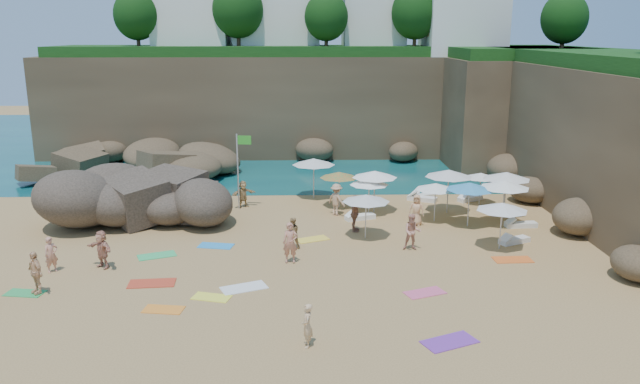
{
  "coord_description": "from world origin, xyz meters",
  "views": [
    {
      "loc": [
        1.22,
        -27.59,
        9.84
      ],
      "look_at": [
        2.0,
        3.0,
        2.0
      ],
      "focal_mm": 35.0,
      "sensor_mm": 36.0,
      "label": 1
    }
  ],
  "objects_px": {
    "parasol_1": "(369,182)",
    "person_stand_1": "(292,233)",
    "rock_outcrop": "(154,216)",
    "person_stand_3": "(355,213)",
    "parasol_0": "(314,162)",
    "person_stand_0": "(51,255)",
    "flag_pole": "(240,161)",
    "lounger_0": "(422,196)",
    "parasol_2": "(436,186)",
    "person_stand_6": "(307,326)",
    "person_stand_2": "(336,200)",
    "person_stand_4": "(416,210)",
    "person_stand_5": "(243,194)"
  },
  "relations": [
    {
      "from": "parasol_0",
      "to": "person_stand_2",
      "type": "height_order",
      "value": "parasol_0"
    },
    {
      "from": "person_stand_1",
      "to": "person_stand_2",
      "type": "distance_m",
      "value": 5.94
    },
    {
      "from": "flag_pole",
      "to": "lounger_0",
      "type": "bearing_deg",
      "value": 10.8
    },
    {
      "from": "person_stand_2",
      "to": "person_stand_3",
      "type": "distance_m",
      "value": 3.02
    },
    {
      "from": "parasol_1",
      "to": "person_stand_1",
      "type": "height_order",
      "value": "parasol_1"
    },
    {
      "from": "flag_pole",
      "to": "person_stand_0",
      "type": "height_order",
      "value": "flag_pole"
    },
    {
      "from": "person_stand_2",
      "to": "person_stand_6",
      "type": "xyz_separation_m",
      "value": [
        -1.7,
        -14.9,
        -0.16
      ]
    },
    {
      "from": "parasol_2",
      "to": "lounger_0",
      "type": "relative_size",
      "value": 1.4
    },
    {
      "from": "rock_outcrop",
      "to": "person_stand_3",
      "type": "distance_m",
      "value": 11.26
    },
    {
      "from": "person_stand_2",
      "to": "person_stand_3",
      "type": "height_order",
      "value": "person_stand_3"
    },
    {
      "from": "parasol_0",
      "to": "person_stand_0",
      "type": "relative_size",
      "value": 1.69
    },
    {
      "from": "rock_outcrop",
      "to": "person_stand_3",
      "type": "xyz_separation_m",
      "value": [
        10.84,
        -2.91,
        0.95
      ]
    },
    {
      "from": "person_stand_3",
      "to": "parasol_2",
      "type": "bearing_deg",
      "value": -60.46
    },
    {
      "from": "person_stand_3",
      "to": "person_stand_6",
      "type": "distance_m",
      "value": 12.24
    },
    {
      "from": "person_stand_0",
      "to": "parasol_0",
      "type": "bearing_deg",
      "value": 3.11
    },
    {
      "from": "person_stand_0",
      "to": "person_stand_6",
      "type": "relative_size",
      "value": 1.05
    },
    {
      "from": "parasol_1",
      "to": "person_stand_6",
      "type": "height_order",
      "value": "parasol_1"
    },
    {
      "from": "lounger_0",
      "to": "person_stand_6",
      "type": "xyz_separation_m",
      "value": [
        -7.12,
        -18.41,
        0.61
      ]
    },
    {
      "from": "parasol_1",
      "to": "parasol_2",
      "type": "xyz_separation_m",
      "value": [
        3.41,
        -1.3,
        0.05
      ]
    },
    {
      "from": "rock_outcrop",
      "to": "person_stand_4",
      "type": "height_order",
      "value": "person_stand_4"
    },
    {
      "from": "rock_outcrop",
      "to": "parasol_1",
      "type": "distance_m",
      "value": 12.0
    },
    {
      "from": "parasol_2",
      "to": "person_stand_0",
      "type": "xyz_separation_m",
      "value": [
        -17.66,
        -6.89,
        -1.15
      ]
    },
    {
      "from": "flag_pole",
      "to": "person_stand_4",
      "type": "bearing_deg",
      "value": -19.73
    },
    {
      "from": "parasol_1",
      "to": "lounger_0",
      "type": "bearing_deg",
      "value": 43.69
    },
    {
      "from": "parasol_0",
      "to": "parasol_2",
      "type": "bearing_deg",
      "value": -38.23
    },
    {
      "from": "person_stand_5",
      "to": "person_stand_6",
      "type": "bearing_deg",
      "value": -106.17
    },
    {
      "from": "flag_pole",
      "to": "rock_outcrop",
      "type": "bearing_deg",
      "value": -162.63
    },
    {
      "from": "person_stand_2",
      "to": "person_stand_3",
      "type": "xyz_separation_m",
      "value": [
        0.78,
        -2.91,
        0.06
      ]
    },
    {
      "from": "flag_pole",
      "to": "person_stand_3",
      "type": "relative_size",
      "value": 2.29
    },
    {
      "from": "lounger_0",
      "to": "person_stand_6",
      "type": "distance_m",
      "value": 19.75
    },
    {
      "from": "rock_outcrop",
      "to": "lounger_0",
      "type": "relative_size",
      "value": 4.61
    },
    {
      "from": "person_stand_3",
      "to": "person_stand_5",
      "type": "relative_size",
      "value": 1.22
    },
    {
      "from": "flag_pole",
      "to": "person_stand_0",
      "type": "bearing_deg",
      "value": -126.34
    },
    {
      "from": "parasol_2",
      "to": "person_stand_2",
      "type": "height_order",
      "value": "parasol_2"
    },
    {
      "from": "person_stand_0",
      "to": "person_stand_1",
      "type": "relative_size",
      "value": 1.02
    },
    {
      "from": "parasol_1",
      "to": "person_stand_2",
      "type": "bearing_deg",
      "value": -178.47
    },
    {
      "from": "parasol_1",
      "to": "person_stand_0",
      "type": "xyz_separation_m",
      "value": [
        -14.25,
        -8.19,
        -1.1
      ]
    },
    {
      "from": "rock_outcrop",
      "to": "person_stand_0",
      "type": "xyz_separation_m",
      "value": [
        -2.4,
        -8.13,
        0.77
      ]
    },
    {
      "from": "person_stand_3",
      "to": "parasol_1",
      "type": "bearing_deg",
      "value": -9.93
    },
    {
      "from": "parasol_0",
      "to": "person_stand_0",
      "type": "xyz_separation_m",
      "value": [
        -11.26,
        -11.94,
        -1.49
      ]
    },
    {
      "from": "parasol_1",
      "to": "person_stand_1",
      "type": "relative_size",
      "value": 1.43
    },
    {
      "from": "person_stand_3",
      "to": "person_stand_4",
      "type": "distance_m",
      "value": 3.45
    },
    {
      "from": "flag_pole",
      "to": "person_stand_1",
      "type": "relative_size",
      "value": 2.88
    },
    {
      "from": "flag_pole",
      "to": "person_stand_6",
      "type": "bearing_deg",
      "value": -77.24
    },
    {
      "from": "flag_pole",
      "to": "parasol_1",
      "type": "distance_m",
      "value": 7.39
    },
    {
      "from": "parasol_2",
      "to": "person_stand_2",
      "type": "bearing_deg",
      "value": 166.5
    },
    {
      "from": "parasol_1",
      "to": "person_stand_1",
      "type": "bearing_deg",
      "value": -126.91
    },
    {
      "from": "person_stand_0",
      "to": "person_stand_1",
      "type": "height_order",
      "value": "person_stand_0"
    },
    {
      "from": "person_stand_0",
      "to": "person_stand_2",
      "type": "relative_size",
      "value": 0.86
    },
    {
      "from": "rock_outcrop",
      "to": "parasol_1",
      "type": "xyz_separation_m",
      "value": [
        11.85,
        0.06,
        1.87
      ]
    }
  ]
}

